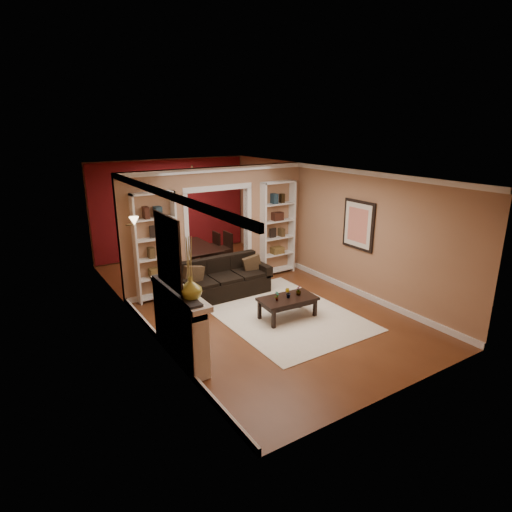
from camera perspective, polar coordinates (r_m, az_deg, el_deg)
floor at (r=9.24m, az=-1.43°, el=-5.75°), size 8.00×8.00×0.00m
ceiling at (r=8.55m, az=-1.57°, el=11.15°), size 8.00×8.00×0.00m
wall_back at (r=12.32m, az=-11.23°, el=6.34°), size 8.00×0.00×8.00m
wall_front at (r=5.93m, az=19.07°, el=-6.12°), size 8.00×0.00×8.00m
wall_left at (r=7.92m, az=-15.56°, el=0.04°), size 0.00×8.00×8.00m
wall_right at (r=10.11m, az=9.51°, el=4.10°), size 0.00×8.00×8.00m
partition_wall at (r=9.82m, az=-5.13°, el=3.87°), size 4.50×0.15×2.70m
red_back_panel at (r=12.30m, az=-11.17°, el=6.18°), size 4.44×0.04×2.64m
dining_window at (r=12.22m, az=-11.16°, el=7.21°), size 0.78×0.03×0.98m
area_rug at (r=8.58m, az=3.44°, el=-7.60°), size 2.41×3.36×0.01m
sofa at (r=9.33m, az=-4.35°, el=-2.93°), size 2.04×0.88×0.80m
pillow_left at (r=8.94m, az=-8.39°, el=-2.52°), size 0.46×0.20×0.45m
pillow_right at (r=9.59m, az=-0.52°, el=-1.12°), size 0.41×0.18×0.40m
coffee_table at (r=8.33m, az=4.22°, el=-6.89°), size 1.14×0.67×0.42m
plant_left at (r=8.07m, az=2.80°, el=-5.33°), size 0.12×0.10×0.19m
plant_center at (r=8.21m, az=4.27°, el=-4.95°), size 0.13×0.13×0.19m
plant_right at (r=8.36m, az=5.69°, el=-4.60°), size 0.15×0.15×0.19m
bookshelf_left at (r=9.12m, az=-13.25°, el=1.15°), size 0.90×0.30×2.30m
bookshelf_right at (r=10.51m, az=2.85°, el=3.69°), size 0.90×0.30×2.30m
fireplace at (r=6.92m, az=-9.96°, el=-8.96°), size 0.32×1.70×1.16m
vase at (r=6.25m, az=-8.73°, el=-4.29°), size 0.39×0.39×0.35m
mirror at (r=6.43m, az=-11.66°, el=0.58°), size 0.03×0.95×1.10m
wall_sconce at (r=8.34m, az=-16.32°, el=4.24°), size 0.18×0.18×0.22m
framed_art at (r=9.34m, az=13.48°, el=4.04°), size 0.04×0.85×1.05m
dining_table at (r=11.26m, az=-8.02°, el=-0.07°), size 1.66×0.93×0.58m
dining_chair_nw at (r=10.75m, az=-10.03°, el=-0.25°), size 0.51×0.51×0.85m
dining_chair_ne at (r=11.18m, az=-4.85°, el=0.85°), size 0.56×0.56×0.93m
dining_chair_sw at (r=11.29m, az=-11.21°, el=0.40°), size 0.43×0.43×0.80m
dining_chair_se at (r=11.71m, az=-6.22°, el=1.25°), size 0.47×0.47×0.81m
chandelier at (r=11.02m, az=-8.89°, el=8.75°), size 0.50×0.50×0.30m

